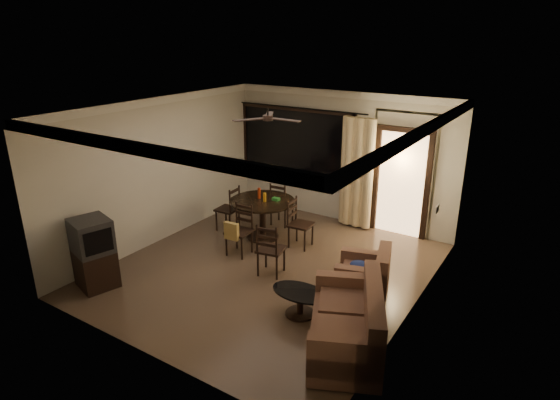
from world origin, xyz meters
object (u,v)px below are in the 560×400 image
Objects in this scene: coffee_table at (300,299)px; side_chair at (271,259)px; dining_chair_east at (300,233)px; dining_table at (263,208)px; tv_cabinet at (94,253)px; dining_chair_west at (228,217)px; sofa at (351,326)px; dining_chair_south at (239,239)px; dining_chair_north at (282,212)px; armchair at (366,277)px.

coffee_table is 0.92× the size of side_chair.
dining_chair_east is 1.22m from side_chair.
side_chair is at bearing -50.17° from dining_table.
tv_cabinet is 1.32× the size of coffee_table.
dining_chair_west is 3.00m from tv_cabinet.
coffee_table is (2.85, -1.90, -0.03)m from dining_chair_west.
sofa is at bearing -141.48° from dining_chair_east.
side_chair is (-1.04, 0.79, 0.03)m from coffee_table.
tv_cabinet is at bearing -10.69° from dining_chair_west.
coffee_table is 1.31m from side_chair.
dining_table reaches higher than dining_chair_east.
sofa is 2.12× the size of coffee_table.
tv_cabinet is at bearing 29.55° from side_chair.
side_chair reaches higher than coffee_table.
dining_chair_west is at bearing -176.25° from dining_table.
dining_chair_east is at bearing 3.61° from dining_table.
dining_chair_south is 1.64m from dining_chair_north.
dining_chair_north is 4.30m from sofa.
dining_chair_north is at bearing 90.00° from dining_chair_south.
dining_chair_west is at bearing 99.26° from tv_cabinet.
dining_chair_south is 2.55m from armchair.
dining_table is 2.83m from coffee_table.
dining_chair_east is 1.00× the size of dining_chair_south.
sofa is at bearing -19.36° from coffee_table.
dining_table is 1.34× the size of dining_chair_west.
dining_chair_north is 0.51× the size of sofa.
armchair is (1.77, -1.00, 0.04)m from dining_chair_east.
tv_cabinet is at bearing 142.77° from dining_chair_east.
dining_chair_south is at bearing -86.41° from dining_table.
dining_chair_north is 3.17m from armchair.
sofa is 2.29m from side_chair.
sofa reaches higher than coffee_table.
dining_chair_north is (0.78, 0.84, 0.00)m from dining_chair_west.
tv_cabinet reaches higher than sofa.
sofa is at bearing -29.93° from dining_chair_south.
armchair is at bearing -19.99° from dining_table.
tv_cabinet is (-0.36, -2.96, 0.30)m from dining_chair_west.
dining_chair_east is 1.20m from dining_chair_south.
tv_cabinet reaches higher than dining_chair_west.
tv_cabinet reaches higher than dining_chair_north.
side_chair is at bearing 114.00° from dining_chair_north.
sofa is 1.01m from coffee_table.
tv_cabinet is 4.34m from armchair.
sofa is 1.39m from armchair.
tv_cabinet reaches higher than dining_chair_east.
dining_chair_south reaches higher than coffee_table.
dining_chair_east is at bearing 136.76° from dining_chair_north.
armchair is 1.65m from side_chair.
dining_table is 0.69× the size of sofa.
dining_chair_north is at bearing -73.31° from side_chair.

